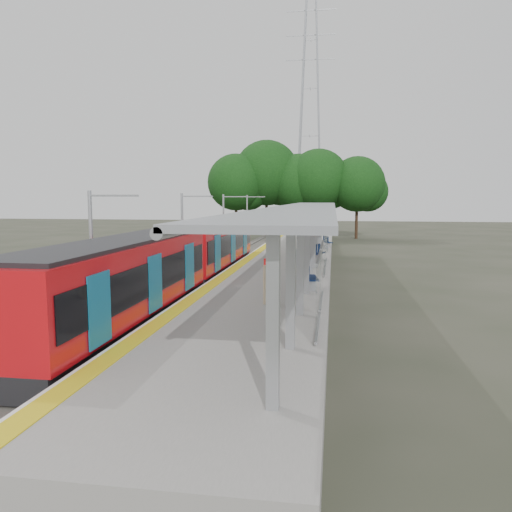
{
  "coord_description": "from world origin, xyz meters",
  "views": [
    {
      "loc": [
        3.12,
        -11.34,
        5.13
      ],
      "look_at": [
        -0.57,
        12.45,
        2.3
      ],
      "focal_mm": 35.0,
      "sensor_mm": 36.0,
      "label": 1
    }
  ],
  "objects_px": {
    "info_pillar_far": "(307,246)",
    "litter_bin": "(295,255)",
    "bench_mid": "(317,252)",
    "bench_far": "(327,241)",
    "info_pillar_near": "(268,284)",
    "bench_near": "(310,276)",
    "train": "(179,259)"
  },
  "relations": [
    {
      "from": "bench_near",
      "to": "litter_bin",
      "type": "bearing_deg",
      "value": 88.93
    },
    {
      "from": "bench_mid",
      "to": "bench_far",
      "type": "xyz_separation_m",
      "value": [
        0.53,
        9.07,
        -0.07
      ]
    },
    {
      "from": "train",
      "to": "info_pillar_near",
      "type": "height_order",
      "value": "train"
    },
    {
      "from": "bench_far",
      "to": "info_pillar_far",
      "type": "distance_m",
      "value": 6.32
    },
    {
      "from": "train",
      "to": "bench_near",
      "type": "distance_m",
      "value": 6.73
    },
    {
      "from": "bench_far",
      "to": "info_pillar_near",
      "type": "xyz_separation_m",
      "value": [
        -1.96,
        -23.12,
        0.29
      ]
    },
    {
      "from": "bench_near",
      "to": "bench_mid",
      "type": "xyz_separation_m",
      "value": [
        -0.0,
        10.48,
        -0.05
      ]
    },
    {
      "from": "bench_mid",
      "to": "litter_bin",
      "type": "relative_size",
      "value": 1.87
    },
    {
      "from": "bench_far",
      "to": "info_pillar_near",
      "type": "bearing_deg",
      "value": -114.29
    },
    {
      "from": "bench_mid",
      "to": "bench_near",
      "type": "bearing_deg",
      "value": -68.22
    },
    {
      "from": "train",
      "to": "bench_mid",
      "type": "relative_size",
      "value": 17.38
    },
    {
      "from": "litter_bin",
      "to": "bench_near",
      "type": "bearing_deg",
      "value": -81.73
    },
    {
      "from": "info_pillar_far",
      "to": "train",
      "type": "bearing_deg",
      "value": -121.87
    },
    {
      "from": "bench_far",
      "to": "info_pillar_near",
      "type": "relative_size",
      "value": 0.78
    },
    {
      "from": "train",
      "to": "bench_far",
      "type": "xyz_separation_m",
      "value": [
        7.12,
        18.24,
        -0.57
      ]
    },
    {
      "from": "bench_near",
      "to": "info_pillar_far",
      "type": "distance_m",
      "value": 13.4
    },
    {
      "from": "train",
      "to": "info_pillar_near",
      "type": "bearing_deg",
      "value": -43.43
    },
    {
      "from": "bench_mid",
      "to": "bench_far",
      "type": "height_order",
      "value": "bench_mid"
    },
    {
      "from": "info_pillar_far",
      "to": "bench_mid",
      "type": "bearing_deg",
      "value": -80.6
    },
    {
      "from": "bench_mid",
      "to": "info_pillar_far",
      "type": "distance_m",
      "value": 3.01
    },
    {
      "from": "bench_far",
      "to": "litter_bin",
      "type": "distance_m",
      "value": 10.06
    },
    {
      "from": "train",
      "to": "info_pillar_far",
      "type": "xyz_separation_m",
      "value": [
        5.77,
        12.06,
        -0.37
      ]
    },
    {
      "from": "bench_mid",
      "to": "info_pillar_near",
      "type": "relative_size",
      "value": 0.89
    },
    {
      "from": "info_pillar_near",
      "to": "info_pillar_far",
      "type": "relative_size",
      "value": 1.13
    },
    {
      "from": "info_pillar_near",
      "to": "info_pillar_far",
      "type": "bearing_deg",
      "value": 78.03
    },
    {
      "from": "bench_mid",
      "to": "litter_bin",
      "type": "bearing_deg",
      "value": -128.61
    },
    {
      "from": "info_pillar_far",
      "to": "litter_bin",
      "type": "xyz_separation_m",
      "value": [
        -0.59,
        -3.7,
        -0.26
      ]
    },
    {
      "from": "bench_far",
      "to": "litter_bin",
      "type": "height_order",
      "value": "bench_far"
    },
    {
      "from": "bench_mid",
      "to": "train",
      "type": "bearing_deg",
      "value": -103.94
    },
    {
      "from": "train",
      "to": "bench_near",
      "type": "bearing_deg",
      "value": -11.32
    },
    {
      "from": "train",
      "to": "bench_far",
      "type": "bearing_deg",
      "value": 68.67
    },
    {
      "from": "train",
      "to": "info_pillar_far",
      "type": "height_order",
      "value": "train"
    }
  ]
}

